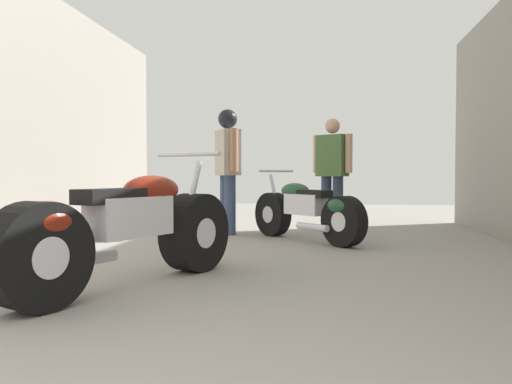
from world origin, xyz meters
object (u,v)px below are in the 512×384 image
motorcycle_black_naked (307,211)px  mechanic_with_helmet (228,160)px  mechanic_in_blue (332,167)px  motorcycle_maroon_cruiser (126,231)px

motorcycle_black_naked → mechanic_with_helmet: (-1.08, 0.58, 0.63)m
mechanic_in_blue → mechanic_with_helmet: mechanic_with_helmet is taller
motorcycle_maroon_cruiser → motorcycle_black_naked: (1.14, 2.71, -0.04)m
motorcycle_maroon_cruiser → mechanic_in_blue: bearing=70.2°
motorcycle_maroon_cruiser → motorcycle_black_naked: bearing=67.2°
motorcycle_black_naked → mechanic_in_blue: (0.30, 1.29, 0.54)m
mechanic_in_blue → mechanic_with_helmet: 1.55m
motorcycle_black_naked → mechanic_with_helmet: mechanic_with_helmet is taller
mechanic_in_blue → mechanic_with_helmet: (-1.38, -0.71, 0.09)m
motorcycle_maroon_cruiser → motorcycle_black_naked: motorcycle_maroon_cruiser is taller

